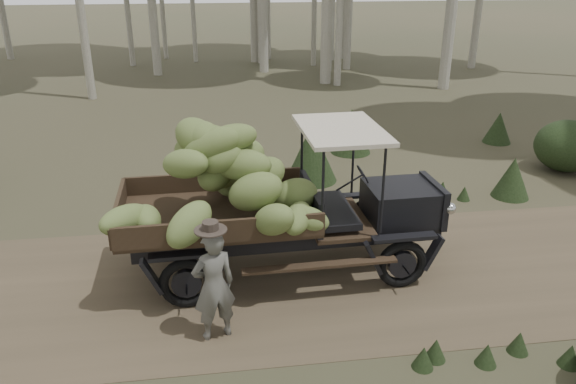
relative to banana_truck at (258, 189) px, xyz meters
The scene contains 5 objects.
ground 2.09m from the banana_truck, behind, with size 120.00×120.00×0.00m, color #473D2B.
dirt_track 2.09m from the banana_truck, behind, with size 70.00×4.00×0.01m, color brown.
banana_truck is the anchor object (origin of this frame).
farmer 1.78m from the banana_truck, 115.54° to the right, with size 0.65×0.52×1.68m.
undergrowth 2.51m from the banana_truck, 143.12° to the right, with size 21.75×18.12×1.39m.
Camera 1 is at (0.85, -7.48, 4.63)m, focal length 35.00 mm.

